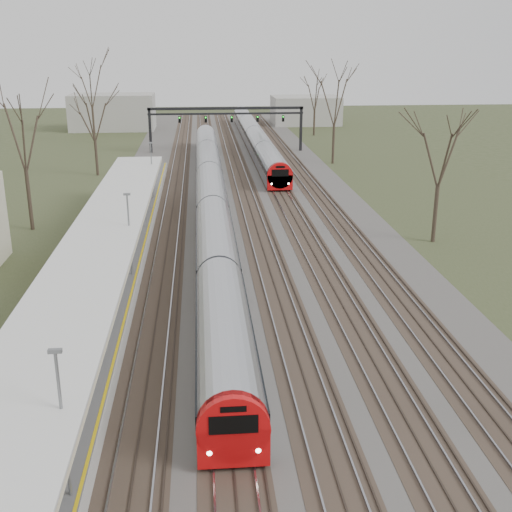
{
  "coord_description": "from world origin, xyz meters",
  "views": [
    {
      "loc": [
        -3.38,
        -3.03,
        14.44
      ],
      "look_at": [
        -0.15,
        33.94,
        2.0
      ],
      "focal_mm": 45.0,
      "sensor_mm": 36.0,
      "label": 1
    }
  ],
  "objects": [
    {
      "name": "signal_gantry",
      "position": [
        0.29,
        84.99,
        4.91
      ],
      "size": [
        21.0,
        0.59,
        6.08
      ],
      "color": "black",
      "rests_on": "ground"
    },
    {
      "name": "train_near",
      "position": [
        -2.5,
        53.25,
        1.48
      ],
      "size": [
        2.62,
        75.21,
        3.05
      ],
      "color": "#B4B7BF",
      "rests_on": "ground"
    },
    {
      "name": "track_bed",
      "position": [
        0.26,
        55.0,
        0.06
      ],
      "size": [
        24.0,
        160.0,
        0.22
      ],
      "color": "#474442",
      "rests_on": "ground"
    },
    {
      "name": "tree_west_far",
      "position": [
        -17.0,
        48.0,
        8.02
      ],
      "size": [
        5.5,
        5.5,
        11.33
      ],
      "color": "#2D231C",
      "rests_on": "ground"
    },
    {
      "name": "platform",
      "position": [
        -9.05,
        37.5,
        0.5
      ],
      "size": [
        3.5,
        69.0,
        1.0
      ],
      "primitive_type": "cube",
      "color": "#9E9B93",
      "rests_on": "ground"
    },
    {
      "name": "train_far",
      "position": [
        4.5,
        89.37,
        1.48
      ],
      "size": [
        2.62,
        60.21,
        3.05
      ],
      "color": "#B4B7BF",
      "rests_on": "ground"
    },
    {
      "name": "tree_east_far",
      "position": [
        14.0,
        42.0,
        7.29
      ],
      "size": [
        5.0,
        5.0,
        10.3
      ],
      "color": "#2D231C",
      "rests_on": "ground"
    },
    {
      "name": "canopy",
      "position": [
        -9.05,
        32.99,
        3.93
      ],
      "size": [
        4.1,
        50.0,
        3.11
      ],
      "color": "slate",
      "rests_on": "platform"
    }
  ]
}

